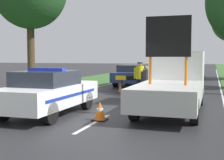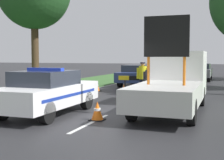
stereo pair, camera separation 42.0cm
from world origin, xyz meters
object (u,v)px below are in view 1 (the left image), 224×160
(pedestrian_civilian, at_px, (146,79))
(queued_car_suv_grey, at_px, (193,71))
(road_barrier, at_px, (148,79))
(work_truck, at_px, (174,81))
(traffic_cone_near_police, at_px, (121,89))
(traffic_cone_near_truck, at_px, (93,86))
(traffic_cone_behind_barrier, at_px, (136,95))
(police_car, at_px, (48,92))
(queued_car_hatch_blue, at_px, (132,75))
(police_officer, at_px, (140,76))
(traffic_cone_centre_front, at_px, (100,111))

(pedestrian_civilian, distance_m, queued_car_suv_grey, 12.48)
(road_barrier, bearing_deg, work_truck, -64.28)
(traffic_cone_near_police, distance_m, traffic_cone_near_truck, 1.73)
(traffic_cone_near_police, bearing_deg, traffic_cone_behind_barrier, -61.31)
(police_car, xyz_separation_m, traffic_cone_behind_barrier, (2.06, 4.21, -0.52))
(road_barrier, relative_size, pedestrian_civilian, 2.28)
(work_truck, relative_size, traffic_cone_behind_barrier, 11.59)
(road_barrier, relative_size, queued_car_suv_grey, 0.77)
(police_car, height_order, traffic_cone_near_truck, police_car)
(work_truck, xyz_separation_m, traffic_cone_near_truck, (-5.17, 4.71, -0.77))
(pedestrian_civilian, relative_size, queued_car_hatch_blue, 0.33)
(pedestrian_civilian, bearing_deg, police_officer, 136.12)
(road_barrier, bearing_deg, traffic_cone_centre_front, -89.90)
(police_officer, distance_m, traffic_cone_behind_barrier, 2.01)
(police_car, height_order, traffic_cone_near_police, police_car)
(road_barrier, distance_m, traffic_cone_centre_front, 6.88)
(road_barrier, bearing_deg, police_car, -107.17)
(traffic_cone_centre_front, distance_m, traffic_cone_near_truck, 8.25)
(traffic_cone_behind_barrier, bearing_deg, traffic_cone_near_police, 118.69)
(road_barrier, bearing_deg, traffic_cone_behind_barrier, -91.30)
(traffic_cone_centre_front, xyz_separation_m, queued_car_suv_grey, (1.74, 18.29, 0.47))
(pedestrian_civilian, xyz_separation_m, traffic_cone_near_police, (-1.75, 1.51, -0.67))
(work_truck, relative_size, traffic_cone_near_truck, 9.89)
(police_car, distance_m, traffic_cone_centre_front, 2.11)
(police_car, xyz_separation_m, traffic_cone_centre_front, (2.02, -0.38, -0.49))
(traffic_cone_near_truck, xyz_separation_m, queued_car_suv_grey, (4.97, 10.69, 0.46))
(traffic_cone_centre_front, xyz_separation_m, queued_car_hatch_blue, (-1.97, 11.88, 0.46))
(work_truck, distance_m, police_officer, 4.15)
(traffic_cone_centre_front, bearing_deg, traffic_cone_near_truck, 113.02)
(police_officer, relative_size, queued_car_suv_grey, 0.38)
(road_barrier, xyz_separation_m, queued_car_hatch_blue, (-2.11, 5.02, -0.06))
(work_truck, height_order, road_barrier, work_truck)
(traffic_cone_near_truck, distance_m, queued_car_hatch_blue, 4.49)
(traffic_cone_behind_barrier, bearing_deg, queued_car_hatch_blue, 105.38)
(road_barrier, height_order, queued_car_hatch_blue, queued_car_hatch_blue)
(traffic_cone_behind_barrier, bearing_deg, police_officer, 97.28)
(road_barrier, distance_m, traffic_cone_near_truck, 3.49)
(traffic_cone_near_truck, relative_size, traffic_cone_behind_barrier, 1.17)
(police_car, bearing_deg, traffic_cone_centre_front, -6.09)
(traffic_cone_centre_front, bearing_deg, queued_car_suv_grey, 84.55)
(police_officer, relative_size, pedestrian_civilian, 1.12)
(police_officer, distance_m, traffic_cone_centre_front, 6.48)
(traffic_cone_centre_front, height_order, traffic_cone_behind_barrier, traffic_cone_centre_front)
(road_barrier, distance_m, traffic_cone_near_police, 1.83)
(traffic_cone_centre_front, relative_size, queued_car_hatch_blue, 0.13)
(traffic_cone_near_police, relative_size, queued_car_suv_grey, 0.11)
(police_officer, xyz_separation_m, traffic_cone_near_police, (-1.31, 0.97, -0.80))
(work_truck, distance_m, pedestrian_civilian, 3.47)
(police_car, xyz_separation_m, traffic_cone_near_police, (0.52, 7.03, -0.55))
(queued_car_hatch_blue, bearing_deg, work_truck, 113.50)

